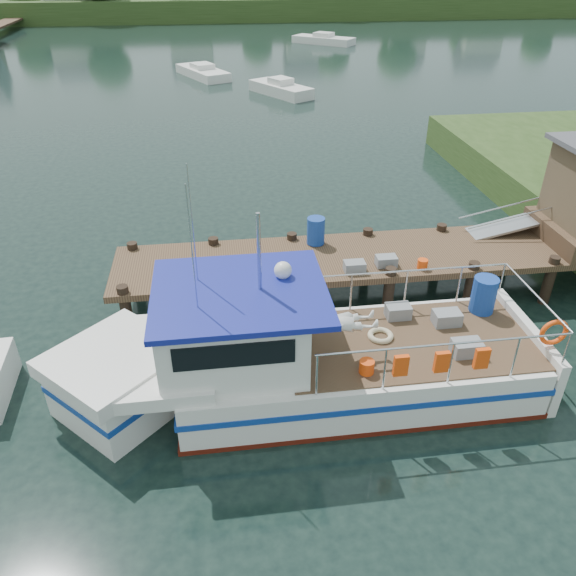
{
  "coord_description": "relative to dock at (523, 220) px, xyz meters",
  "views": [
    {
      "loc": [
        -2.77,
        -14.7,
        9.47
      ],
      "look_at": [
        -1.0,
        -1.5,
        1.3
      ],
      "focal_mm": 35.0,
      "sensor_mm": 36.0,
      "label": 1
    }
  ],
  "objects": [
    {
      "name": "ground_plane",
      "position": [
        -6.51,
        -0.01,
        -2.24
      ],
      "size": [
        160.0,
        160.0,
        0.0
      ],
      "primitive_type": "plane",
      "color": "black"
    },
    {
      "name": "far_shore",
      "position": [
        -6.5,
        82.36,
        -0.14
      ],
      "size": [
        140.0,
        42.55,
        9.22
      ],
      "color": "#30471D",
      "rests_on": "ground"
    },
    {
      "name": "dock",
      "position": [
        0.0,
        0.0,
        0.0
      ],
      "size": [
        16.6,
        3.0,
        4.78
      ],
      "color": "#4A3523",
      "rests_on": "ground"
    },
    {
      "name": "lobster_boat",
      "position": [
        -7.69,
        -4.33,
        -1.19
      ],
      "size": [
        12.18,
        3.68,
        5.79
      ],
      "rotation": [
        0.0,
        0.0,
        0.0
      ],
      "color": "silver",
      "rests_on": "ground"
    },
    {
      "name": "moored_far",
      "position": [
        3.65,
        51.85,
        -1.81
      ],
      "size": [
        6.84,
        6.11,
        1.17
      ],
      "rotation": [
        0.0,
        0.0,
        -0.41
      ],
      "color": "silver",
      "rests_on": "ground"
    },
    {
      "name": "moored_b",
      "position": [
        -4.13,
        27.71,
        -1.79
      ],
      "size": [
        4.43,
        5.65,
        1.21
      ],
      "rotation": [
        0.0,
        0.0,
        -0.42
      ],
      "color": "silver",
      "rests_on": "ground"
    },
    {
      "name": "moored_d",
      "position": [
        -9.78,
        35.07,
        -1.84
      ],
      "size": [
        4.63,
        6.67,
        1.08
      ],
      "rotation": [
        0.0,
        0.0,
        -0.09
      ],
      "color": "silver",
      "rests_on": "ground"
    }
  ]
}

